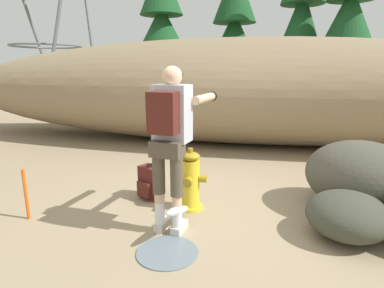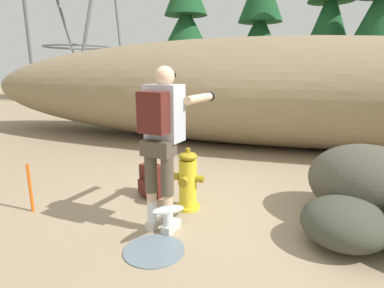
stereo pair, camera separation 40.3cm
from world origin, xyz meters
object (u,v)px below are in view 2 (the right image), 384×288
fire_hydrant (188,181)px  utility_worker (164,129)px  boulder_small (345,223)px  spare_backpack (152,181)px  survey_stake (30,188)px  boulder_large (367,182)px

fire_hydrant → utility_worker: 0.91m
utility_worker → boulder_small: utility_worker is taller
spare_backpack → survey_stake: 1.47m
boulder_small → utility_worker: bearing=-172.9°
spare_backpack → survey_stake: bearing=-26.4°
utility_worker → boulder_small: bearing=-74.2°
fire_hydrant → boulder_large: boulder_large is taller
fire_hydrant → spare_backpack: size_ratio=1.64×
fire_hydrant → utility_worker: size_ratio=0.45×
utility_worker → fire_hydrant: bearing=-0.1°
boulder_small → survey_stake: (-3.49, -0.38, 0.07)m
spare_backpack → fire_hydrant: bearing=96.9°
spare_backpack → boulder_large: boulder_large is taller
fire_hydrant → spare_backpack: fire_hydrant is taller
fire_hydrant → boulder_small: fire_hydrant is taller
spare_backpack → boulder_small: 2.36m
utility_worker → boulder_small: (1.80, 0.22, -0.86)m
utility_worker → survey_stake: utility_worker is taller
boulder_large → boulder_small: 0.80m
utility_worker → boulder_large: utility_worker is taller
boulder_large → boulder_small: bearing=-112.5°
survey_stake → boulder_small: bearing=6.2°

